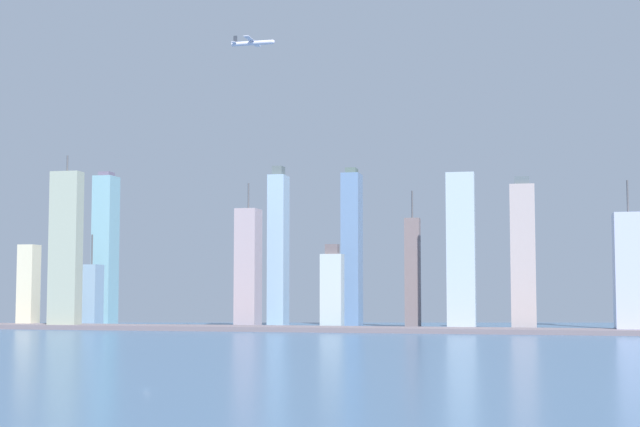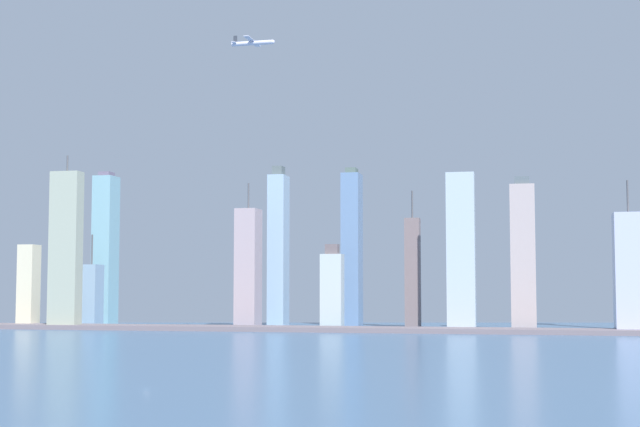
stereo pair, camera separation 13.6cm
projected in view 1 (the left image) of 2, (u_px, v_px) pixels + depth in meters
The scene contains 15 objects.
ground_plane at pixel (147, 389), 350.78m from camera, with size 6000.00×6000.00×0.00m, color #3C5B7E.
waterfront_pier at pixel (362, 329), 794.90m from camera, with size 974.34×43.61×3.90m, color slate.
skyscraper_0 at pixel (352, 249), 909.83m from camera, with size 16.92×26.05×151.06m.
skyscraper_1 at pixel (105, 249), 971.63m from camera, with size 19.78×24.62×154.74m.
skyscraper_2 at pixel (413, 273), 861.39m from camera, with size 13.42×13.01×124.79m.
skyscraper_4 at pixel (66, 250), 853.37m from camera, with size 26.82×14.35×155.73m.
skyscraper_5 at pixel (523, 256), 808.99m from camera, with size 20.84×13.69×131.24m.
skyscraper_6 at pixel (630, 273), 768.09m from camera, with size 24.13×27.01×123.90m.
skyscraper_7 at pixel (332, 290), 850.14m from camera, with size 19.32×15.38×75.44m.
skyscraper_8 at pixel (461, 252), 809.73m from camera, with size 23.92×14.16×134.75m.
skyscraper_9 at pixel (248, 268), 872.75m from camera, with size 19.71×24.74×132.84m.
skyscraper_10 at pixel (278, 248), 927.21m from camera, with size 16.42×23.61×154.95m.
skyscraper_12 at pixel (29, 286), 885.14m from camera, with size 15.52×16.65×76.52m.
skyscraper_13 at pixel (91, 295), 909.99m from camera, with size 16.90×19.25×87.48m.
airplane at pixel (253, 43), 749.89m from camera, with size 35.05×33.30×8.44m.
Camera 1 is at (139.49, -332.32, 37.50)m, focal length 53.53 mm.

